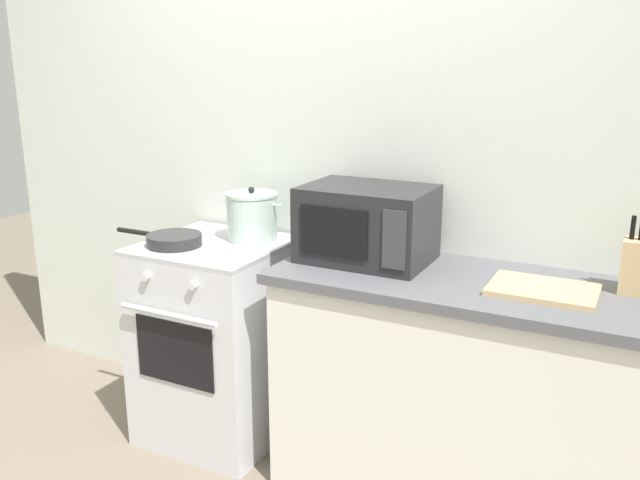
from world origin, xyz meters
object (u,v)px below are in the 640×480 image
object	(u,v)px
frying_pan	(173,240)
microwave	(367,224)
cutting_board	(543,290)
stove	(218,340)
stock_pot	(252,216)

from	to	relation	value
frying_pan	microwave	distance (m)	0.86
frying_pan	cutting_board	world-z (taller)	frying_pan
stove	stock_pot	xyz separation A→B (m)	(0.12, 0.13, 0.57)
cutting_board	stock_pot	bearing A→B (deg)	174.38
frying_pan	cutting_board	xyz separation A→B (m)	(1.53, 0.11, -0.02)
cutting_board	microwave	bearing A→B (deg)	173.64
stove	stock_pot	bearing A→B (deg)	45.74
microwave	stove	bearing A→B (deg)	-173.52
microwave	frying_pan	bearing A→B (deg)	-167.25
stove	stock_pot	size ratio (longest dim) A/B	2.93
stock_pot	cutting_board	bearing A→B (deg)	-5.62
stove	microwave	distance (m)	0.93
stove	stock_pot	world-z (taller)	stock_pot
frying_pan	stove	bearing A→B (deg)	39.09
stove	stock_pot	distance (m)	0.59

